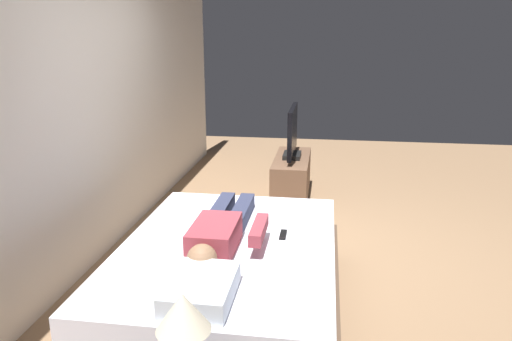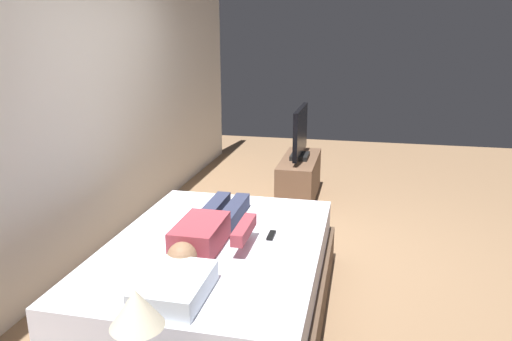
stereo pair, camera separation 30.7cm
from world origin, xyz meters
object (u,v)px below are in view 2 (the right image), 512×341
remote (271,235)px  tv_stand (299,179)px  tv (300,134)px  person (209,229)px  lamp (136,310)px  bed (216,279)px  pillow (175,287)px

remote → tv_stand: (2.37, 0.12, -0.30)m
tv_stand → tv: tv is taller
person → remote: person is taller
lamp → person: bearing=6.3°
lamp → remote: bearing=-9.5°
person → tv_stand: bearing=-6.5°
lamp → tv_stand: bearing=-2.1°
bed → tv: 2.62m
person → remote: size_ratio=8.40×
person → pillow: bearing=-176.0°
pillow → remote: bearing=-21.5°
pillow → tv_stand: 3.30m
tv_stand → lamp: bearing=177.9°
tv_stand → person: bearing=173.5°
tv → person: bearing=173.5°
bed → lamp: 1.46m
bed → lamp: (-1.34, -0.10, 0.59)m
remote → lamp: lamp is taller
pillow → person: size_ratio=0.38×
bed → lamp: size_ratio=4.93×
tv_stand → remote: bearing=-177.2°
lamp → bed: bearing=4.2°
person → tv: tv is taller
bed → remote: remote is taller
remote → tv_stand: remote is taller
bed → tv_stand: bearing=-5.3°
pillow → person: 0.75m
person → lamp: bearing=-173.7°
bed → remote: bearing=-63.0°
remote → lamp: 1.57m
tv_stand → lamp: lamp is taller
tv_stand → tv: size_ratio=1.25×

